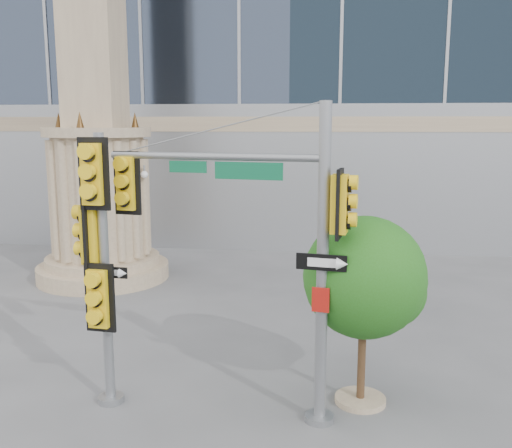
# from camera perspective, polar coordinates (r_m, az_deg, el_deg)

# --- Properties ---
(ground) EXTENTS (120.00, 120.00, 0.00)m
(ground) POSITION_cam_1_polar(r_m,az_deg,el_deg) (10.66, -1.77, -19.38)
(ground) COLOR #545456
(ground) RESTS_ON ground
(monument) EXTENTS (4.40, 4.40, 16.60)m
(monument) POSITION_cam_1_polar(r_m,az_deg,el_deg) (19.63, -15.69, 10.50)
(monument) COLOR #9C836A
(monument) RESTS_ON ground
(main_signal_pole) EXTENTS (4.31, 1.10, 5.60)m
(main_signal_pole) POSITION_cam_1_polar(r_m,az_deg,el_deg) (9.85, 0.94, -0.30)
(main_signal_pole) COLOR slate
(main_signal_pole) RESTS_ON ground
(secondary_signal_pole) EXTENTS (0.88, 0.71, 5.08)m
(secondary_signal_pole) POSITION_cam_1_polar(r_m,az_deg,el_deg) (10.65, -15.52, -2.54)
(secondary_signal_pole) COLOR slate
(secondary_signal_pole) RESTS_ON ground
(street_tree) EXTENTS (2.30, 2.25, 3.59)m
(street_tree) POSITION_cam_1_polar(r_m,az_deg,el_deg) (10.70, 11.00, -5.74)
(street_tree) COLOR #9C836A
(street_tree) RESTS_ON ground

